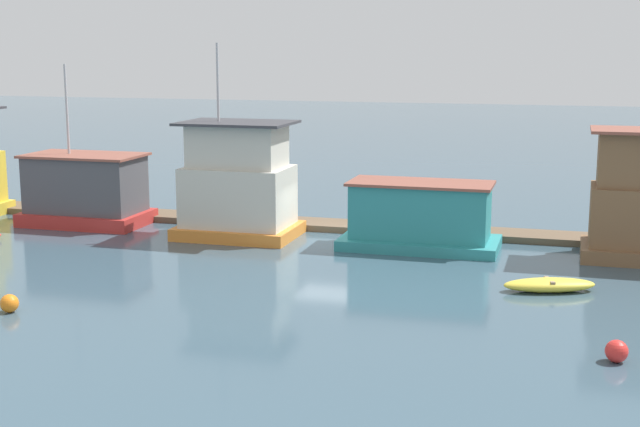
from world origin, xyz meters
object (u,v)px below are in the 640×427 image
Objects in this scene: houseboat_teal at (420,217)px; dinghy_yellow at (549,285)px; buoy_orange at (9,303)px; houseboat_red at (86,191)px; buoy_red at (617,351)px; houseboat_orange at (238,185)px.

dinghy_yellow is at bearing -45.26° from houseboat_teal.
houseboat_teal is at bearing 49.20° from buoy_orange.
buoy_red is (24.21, -13.33, -1.34)m from houseboat_red.
houseboat_teal is (8.38, -0.07, -1.03)m from houseboat_orange.
houseboat_teal is at bearing -0.46° from houseboat_orange.
houseboat_teal reaches higher than buoy_red.
houseboat_orange is at bearing 77.42° from buoy_orange.
dinghy_yellow is 5.45× the size of buoy_red.
dinghy_yellow is (14.00, -5.74, -2.13)m from houseboat_orange.
houseboat_teal is at bearing 121.17° from buoy_red.
houseboat_red is at bearing 177.47° from houseboat_teal.
houseboat_red is 16.61m from houseboat_teal.
houseboat_red is 8.27m from houseboat_orange.
houseboat_orange is 8.45m from houseboat_teal.
houseboat_red reaches higher than buoy_orange.
houseboat_red reaches higher than houseboat_teal.
buoy_orange is at bearing -156.24° from dinghy_yellow.
houseboat_teal is 17.37m from buoy_orange.
houseboat_red reaches higher than buoy_red.
houseboat_orange is 15.28m from dinghy_yellow.
houseboat_orange is at bearing -4.63° from houseboat_red.
buoy_red is 18.96m from buoy_orange.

